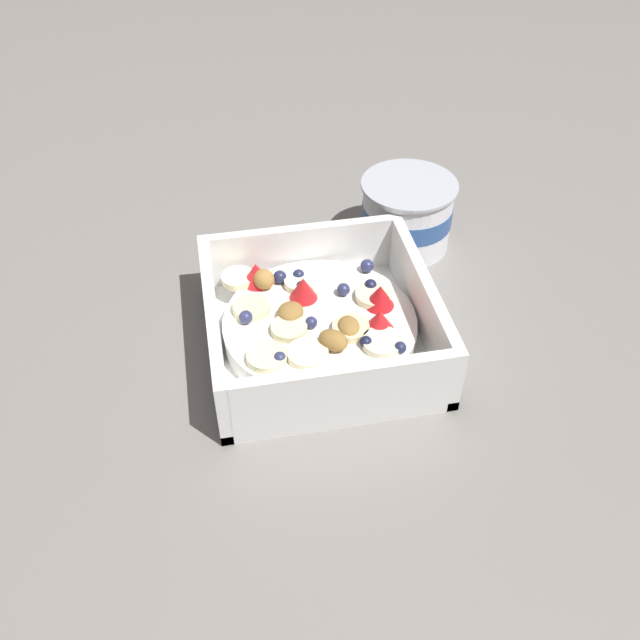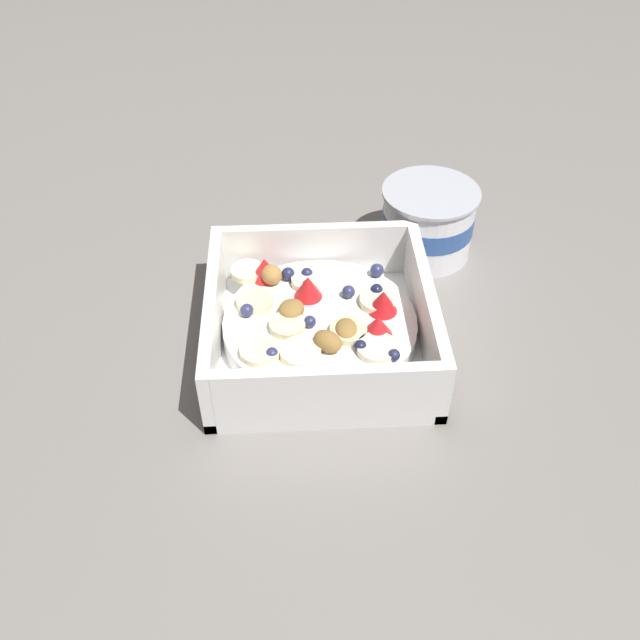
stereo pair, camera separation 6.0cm
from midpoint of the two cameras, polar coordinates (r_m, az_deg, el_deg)
name	(u,v)px [view 1 (the left image)]	position (r m, az deg, el deg)	size (l,w,h in m)	color
ground_plane	(310,345)	(0.62, -3.59, -2.23)	(2.40, 2.40, 0.00)	gray
fruit_bowl	(320,326)	(0.61, -2.86, -0.63)	(0.19, 0.19, 0.06)	white
spoon	(291,240)	(0.74, -4.73, 6.48)	(0.03, 0.17, 0.01)	silver
yogurt_cup	(407,214)	(0.72, 4.75, 8.61)	(0.10, 0.10, 0.07)	white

